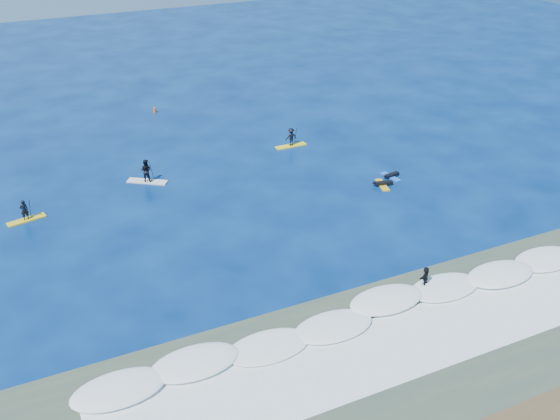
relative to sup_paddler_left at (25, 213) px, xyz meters
name	(u,v)px	position (x,y,z in m)	size (l,w,h in m)	color
ground	(300,231)	(17.52, -9.81, -0.60)	(160.00, 160.00, 0.00)	#031A47
shallow_water	(416,354)	(17.52, -23.81, -0.60)	(90.00, 13.00, 0.01)	#334638
breaking_wave	(376,311)	(17.52, -19.81, -0.60)	(40.00, 6.00, 0.30)	white
whitewater	(405,343)	(17.52, -22.81, -0.60)	(34.00, 5.00, 0.02)	silver
sup_paddler_left	(25,213)	(0.00, 0.00, 0.00)	(2.83, 1.25, 1.93)	gold
sup_paddler_center	(146,172)	(9.63, 2.51, 0.27)	(3.20, 2.54, 2.32)	silver
sup_paddler_right	(291,138)	(23.57, 4.20, 0.20)	(2.94, 0.77, 2.06)	yellow
prone_paddler_near	(382,184)	(26.85, -6.16, -0.45)	(1.69, 2.20, 0.45)	gold
prone_paddler_far	(391,176)	(28.32, -5.18, -0.46)	(1.59, 2.05, 0.42)	blue
wave_surfer	(425,277)	(21.50, -19.07, 0.17)	(1.84, 1.39, 1.34)	silver
marker_buoy	(155,110)	(14.45, 18.28, -0.30)	(0.29, 0.29, 0.68)	#DD4713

